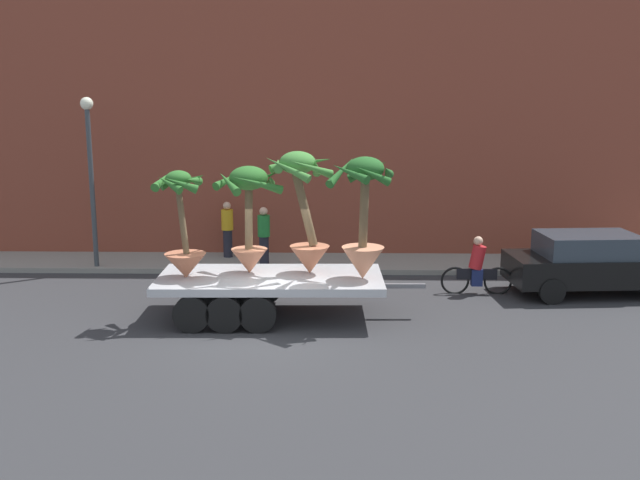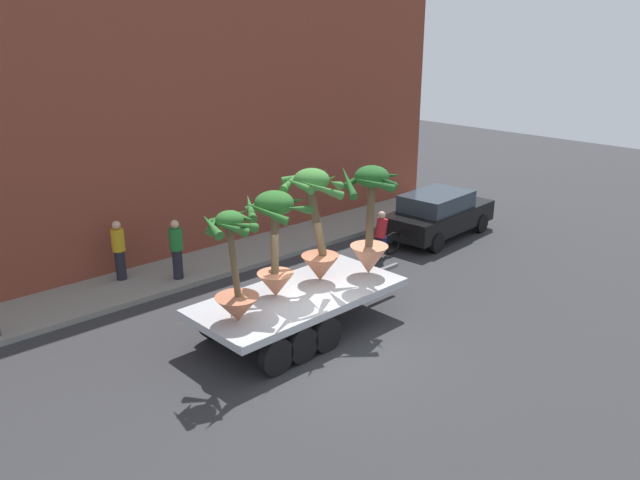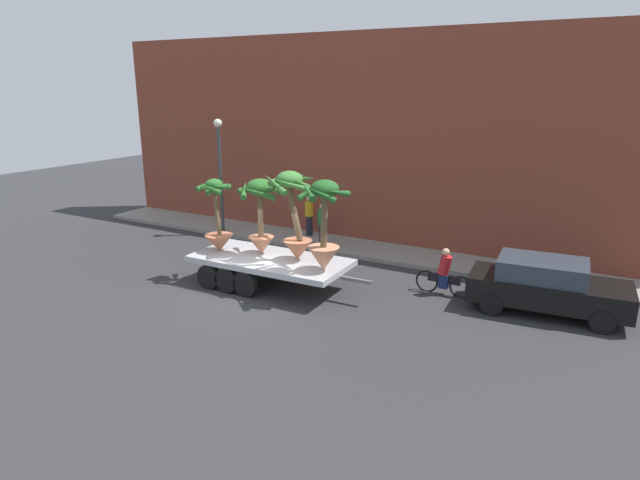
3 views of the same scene
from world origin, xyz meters
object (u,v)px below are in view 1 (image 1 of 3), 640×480
Objects in this scene: pedestrian_near_gate at (264,235)px; parked_car at (593,262)px; potted_palm_front at (304,210)px; cyclist at (477,269)px; potted_palm_rear at (363,220)px; potted_palm_middle at (183,234)px; pedestrian_far_left at (227,228)px; potted_palm_extra at (249,211)px; street_lamp at (90,160)px; flatbed_trailer at (260,285)px.

parked_car is at bearing -15.37° from pedestrian_near_gate.
potted_palm_front is 1.54× the size of cyclist.
potted_palm_rear is 5.63m from pedestrian_near_gate.
potted_palm_middle is 1.43× the size of pedestrian_near_gate.
pedestrian_far_left is (0.12, 5.77, -0.95)m from potted_palm_middle.
cyclist is at bearing 18.14° from potted_palm_extra.
potted_palm_extra is at bearing -76.03° from pedestrian_far_left.
potted_palm_middle is at bearing -91.18° from pedestrian_far_left.
potted_palm_extra reaches higher than potted_palm_middle.
potted_palm_extra is 6.17m from cyclist.
street_lamp reaches higher than pedestrian_near_gate.
potted_palm_middle is at bearing 179.87° from potted_palm_rear.
potted_palm_middle is 1.43× the size of pedestrian_far_left.
potted_palm_extra is at bearing -167.46° from parked_car.
potted_palm_rear is at bearing -55.84° from pedestrian_far_left.
potted_palm_extra is 0.52× the size of street_lamp.
pedestrian_far_left is at bearing 105.72° from flatbed_trailer.
flatbed_trailer is at bearing -74.28° from pedestrian_far_left.
street_lamp is at bearing 168.29° from cyclist.
potted_palm_extra is 0.56× the size of parked_car.
potted_palm_rear is 1.61× the size of pedestrian_near_gate.
potted_palm_rear reaches higher than potted_palm_extra.
potted_palm_front is at bearing 160.42° from potted_palm_rear.
potted_palm_front is at bearing -165.48° from parked_car.
parked_car is (10.02, 2.37, -1.16)m from potted_palm_middle.
parked_car is at bearing 1.30° from cyclist.
potted_palm_extra reaches higher than pedestrian_far_left.
potted_palm_middle reaches higher than pedestrian_near_gate.
street_lamp reaches higher than cyclist.
potted_palm_extra is at bearing -88.57° from pedestrian_near_gate.
potted_palm_front is 7.45m from street_lamp.
pedestrian_far_left is at bearing 19.23° from street_lamp.
potted_palm_rear is 1.13× the size of potted_palm_middle.
potted_palm_front is 6.06m from pedestrian_far_left.
street_lamp is (-3.53, 4.49, 1.24)m from potted_palm_middle.
cyclist reaches higher than flatbed_trailer.
potted_palm_front is (2.69, 0.47, 0.48)m from potted_palm_middle.
potted_palm_extra is 1.35× the size of cyclist.
parked_car reaches higher than cyclist.
flatbed_trailer is 2.84m from potted_palm_rear.
cyclist is at bearing -11.71° from street_lamp.
potted_palm_front reaches higher than potted_palm_extra.
pedestrian_far_left is (-2.57, 5.30, -1.43)m from potted_palm_front.
potted_palm_front reaches higher than potted_palm_rear.
flatbed_trailer is 1.71m from potted_palm_extra.
potted_palm_middle reaches higher than parked_car.
potted_palm_extra is 5.64m from pedestrian_far_left.
street_lamp is at bearing 171.08° from parked_car.
flatbed_trailer is at bearing -165.80° from potted_palm_front.
pedestrian_near_gate and pedestrian_far_left have the same top height.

